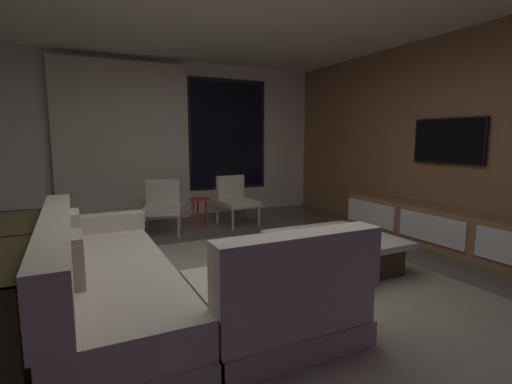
{
  "coord_description": "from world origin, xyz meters",
  "views": [
    {
      "loc": [
        -1.36,
        -2.99,
        1.38
      ],
      "look_at": [
        0.7,
        1.19,
        0.72
      ],
      "focal_mm": 26.44,
      "sensor_mm": 36.0,
      "label": 1
    }
  ],
  "objects_px": {
    "coffee_table": "(334,252)",
    "accent_chair_near_window": "(235,198)",
    "media_console": "(446,230)",
    "console_table_behind_couch": "(4,284)",
    "sectional_couch": "(148,286)",
    "book_stack_on_coffee_table": "(334,233)",
    "mounted_tv": "(448,141)",
    "side_stool": "(200,204)",
    "accent_chair_by_curtain": "(162,204)"
  },
  "relations": [
    {
      "from": "coffee_table",
      "to": "accent_chair_near_window",
      "type": "relative_size",
      "value": 1.49
    },
    {
      "from": "media_console",
      "to": "console_table_behind_couch",
      "type": "height_order",
      "value": "console_table_behind_couch"
    },
    {
      "from": "sectional_couch",
      "to": "book_stack_on_coffee_table",
      "type": "xyz_separation_m",
      "value": [
        1.97,
        0.31,
        0.11
      ]
    },
    {
      "from": "sectional_couch",
      "to": "mounted_tv",
      "type": "relative_size",
      "value": 2.53
    },
    {
      "from": "sectional_couch",
      "to": "mounted_tv",
      "type": "height_order",
      "value": "mounted_tv"
    },
    {
      "from": "coffee_table",
      "to": "mounted_tv",
      "type": "xyz_separation_m",
      "value": [
        1.86,
        0.14,
        1.16
      ]
    },
    {
      "from": "sectional_couch",
      "to": "accent_chair_near_window",
      "type": "distance_m",
      "value": 3.36
    },
    {
      "from": "sectional_couch",
      "to": "side_stool",
      "type": "xyz_separation_m",
      "value": [
        1.29,
        2.79,
        0.08
      ]
    },
    {
      "from": "console_table_behind_couch",
      "to": "accent_chair_by_curtain",
      "type": "bearing_deg",
      "value": 57.78
    },
    {
      "from": "sectional_couch",
      "to": "accent_chair_near_window",
      "type": "xyz_separation_m",
      "value": [
        1.89,
        2.77,
        0.14
      ]
    },
    {
      "from": "book_stack_on_coffee_table",
      "to": "side_stool",
      "type": "height_order",
      "value": "side_stool"
    },
    {
      "from": "media_console",
      "to": "console_table_behind_couch",
      "type": "bearing_deg",
      "value": -178.16
    },
    {
      "from": "book_stack_on_coffee_table",
      "to": "media_console",
      "type": "xyz_separation_m",
      "value": [
        1.7,
        -0.04,
        -0.14
      ]
    },
    {
      "from": "accent_chair_by_curtain",
      "to": "media_console",
      "type": "bearing_deg",
      "value": -39.19
    },
    {
      "from": "side_stool",
      "to": "media_console",
      "type": "height_order",
      "value": "media_console"
    },
    {
      "from": "sectional_couch",
      "to": "console_table_behind_couch",
      "type": "distance_m",
      "value": 0.93
    },
    {
      "from": "coffee_table",
      "to": "accent_chair_by_curtain",
      "type": "xyz_separation_m",
      "value": [
        -1.28,
        2.36,
        0.25
      ]
    },
    {
      "from": "accent_chair_near_window",
      "to": "accent_chair_by_curtain",
      "type": "relative_size",
      "value": 1.0
    },
    {
      "from": "accent_chair_near_window",
      "to": "console_table_behind_couch",
      "type": "bearing_deg",
      "value": -136.7
    },
    {
      "from": "coffee_table",
      "to": "media_console",
      "type": "bearing_deg",
      "value": -1.93
    },
    {
      "from": "coffee_table",
      "to": "side_stool",
      "type": "distance_m",
      "value": 2.55
    },
    {
      "from": "mounted_tv",
      "to": "media_console",
      "type": "bearing_deg",
      "value": -132.41
    },
    {
      "from": "sectional_couch",
      "to": "mounted_tv",
      "type": "xyz_separation_m",
      "value": [
        3.85,
        0.47,
        1.06
      ]
    },
    {
      "from": "side_stool",
      "to": "book_stack_on_coffee_table",
      "type": "bearing_deg",
      "value": -74.79
    },
    {
      "from": "coffee_table",
      "to": "book_stack_on_coffee_table",
      "type": "xyz_separation_m",
      "value": [
        -0.02,
        -0.02,
        0.21
      ]
    },
    {
      "from": "book_stack_on_coffee_table",
      "to": "side_stool",
      "type": "bearing_deg",
      "value": 105.21
    },
    {
      "from": "book_stack_on_coffee_table",
      "to": "side_stool",
      "type": "xyz_separation_m",
      "value": [
        -0.67,
        2.47,
        -0.02
      ]
    },
    {
      "from": "accent_chair_near_window",
      "to": "mounted_tv",
      "type": "relative_size",
      "value": 0.79
    },
    {
      "from": "accent_chair_near_window",
      "to": "accent_chair_by_curtain",
      "type": "distance_m",
      "value": 1.19
    },
    {
      "from": "mounted_tv",
      "to": "coffee_table",
      "type": "bearing_deg",
      "value": -175.65
    },
    {
      "from": "accent_chair_near_window",
      "to": "book_stack_on_coffee_table",
      "type": "bearing_deg",
      "value": -88.2
    },
    {
      "from": "sectional_couch",
      "to": "accent_chair_near_window",
      "type": "height_order",
      "value": "sectional_couch"
    },
    {
      "from": "sectional_couch",
      "to": "accent_chair_near_window",
      "type": "bearing_deg",
      "value": 55.7
    },
    {
      "from": "accent_chair_near_window",
      "to": "media_console",
      "type": "relative_size",
      "value": 0.25
    },
    {
      "from": "accent_chair_near_window",
      "to": "mounted_tv",
      "type": "xyz_separation_m",
      "value": [
        1.96,
        -2.3,
        0.92
      ]
    },
    {
      "from": "book_stack_on_coffee_table",
      "to": "media_console",
      "type": "height_order",
      "value": "media_console"
    },
    {
      "from": "accent_chair_near_window",
      "to": "console_table_behind_couch",
      "type": "height_order",
      "value": "accent_chair_near_window"
    },
    {
      "from": "side_stool",
      "to": "sectional_couch",
      "type": "bearing_deg",
      "value": -114.92
    },
    {
      "from": "accent_chair_by_curtain",
      "to": "side_stool",
      "type": "distance_m",
      "value": 0.6
    },
    {
      "from": "accent_chair_by_curtain",
      "to": "sectional_couch",
      "type": "bearing_deg",
      "value": -104.61
    },
    {
      "from": "coffee_table",
      "to": "mounted_tv",
      "type": "relative_size",
      "value": 1.17
    },
    {
      "from": "accent_chair_by_curtain",
      "to": "media_console",
      "type": "xyz_separation_m",
      "value": [
        2.96,
        -2.42,
        -0.18
      ]
    },
    {
      "from": "book_stack_on_coffee_table",
      "to": "accent_chair_by_curtain",
      "type": "relative_size",
      "value": 0.39
    },
    {
      "from": "mounted_tv",
      "to": "console_table_behind_couch",
      "type": "bearing_deg",
      "value": -175.85
    },
    {
      "from": "side_stool",
      "to": "media_console",
      "type": "bearing_deg",
      "value": -46.63
    },
    {
      "from": "accent_chair_by_curtain",
      "to": "console_table_behind_couch",
      "type": "relative_size",
      "value": 0.37
    },
    {
      "from": "accent_chair_by_curtain",
      "to": "media_console",
      "type": "height_order",
      "value": "accent_chair_by_curtain"
    },
    {
      "from": "coffee_table",
      "to": "console_table_behind_couch",
      "type": "height_order",
      "value": "console_table_behind_couch"
    },
    {
      "from": "accent_chair_by_curtain",
      "to": "mounted_tv",
      "type": "bearing_deg",
      "value": -35.2
    },
    {
      "from": "coffee_table",
      "to": "accent_chair_near_window",
      "type": "height_order",
      "value": "accent_chair_near_window"
    }
  ]
}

